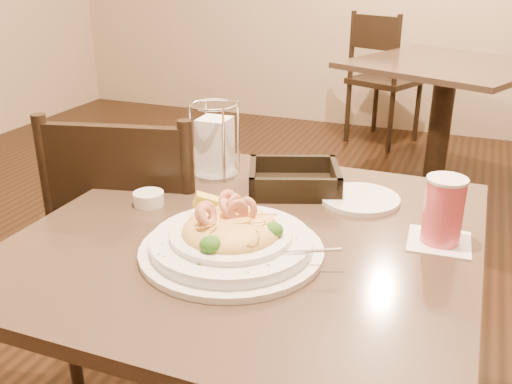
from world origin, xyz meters
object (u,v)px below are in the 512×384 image
(main_table, at_px, (253,326))
(butter_ramekin, at_px, (149,199))
(bread_basket, at_px, (294,181))
(side_plate, at_px, (360,199))
(drink_glass, at_px, (443,211))
(dining_chair_near, at_px, (142,254))
(background_table, at_px, (442,106))
(dining_chair_far, at_px, (382,75))
(pasta_bowl, at_px, (231,238))
(napkin_caddy, at_px, (215,144))

(main_table, xyz_separation_m, butter_ramekin, (-0.27, 0.04, 0.25))
(bread_basket, relative_size, side_plate, 1.43)
(drink_glass, height_order, side_plate, drink_glass)
(dining_chair_near, bearing_deg, background_table, -120.93)
(dining_chair_far, bearing_deg, background_table, 142.45)
(drink_glass, bearing_deg, pasta_bowl, -152.19)
(dining_chair_near, bearing_deg, bread_basket, 169.84)
(main_table, bearing_deg, background_table, 84.37)
(dining_chair_far, height_order, pasta_bowl, dining_chair_far)
(background_table, bearing_deg, pasta_bowl, -95.44)
(drink_glass, height_order, butter_ramekin, drink_glass)
(background_table, distance_m, butter_ramekin, 2.28)
(bread_basket, xyz_separation_m, butter_ramekin, (-0.28, -0.21, -0.01))
(main_table, distance_m, pasta_bowl, 0.29)
(main_table, xyz_separation_m, dining_chair_near, (-0.43, 0.22, -0.02))
(background_table, bearing_deg, dining_chair_far, 119.55)
(background_table, relative_size, dining_chair_near, 1.27)
(drink_glass, xyz_separation_m, bread_basket, (-0.36, 0.16, -0.05))
(drink_glass, xyz_separation_m, butter_ramekin, (-0.64, -0.05, -0.05))
(butter_ramekin, bearing_deg, side_plate, 23.90)
(dining_chair_far, bearing_deg, drink_glass, 124.55)
(dining_chair_near, xyz_separation_m, side_plate, (0.60, 0.01, 0.26))
(background_table, bearing_deg, main_table, -95.63)
(pasta_bowl, bearing_deg, dining_chair_far, 94.51)
(dining_chair_far, bearing_deg, side_plate, 121.44)
(napkin_caddy, relative_size, butter_ramekin, 2.71)
(main_table, distance_m, bread_basket, 0.36)
(background_table, height_order, drink_glass, drink_glass)
(pasta_bowl, height_order, drink_glass, drink_glass)
(main_table, bearing_deg, side_plate, 53.46)
(dining_chair_far, height_order, bread_basket, dining_chair_far)
(background_table, bearing_deg, side_plate, -91.35)
(main_table, relative_size, napkin_caddy, 4.76)
(drink_glass, xyz_separation_m, napkin_caddy, (-0.58, 0.19, 0.01))
(dining_chair_near, distance_m, side_plate, 0.66)
(background_table, height_order, bread_basket, bread_basket)
(bread_basket, distance_m, side_plate, 0.17)
(main_table, distance_m, background_table, 2.26)
(dining_chair_near, distance_m, drink_glass, 0.87)
(main_table, xyz_separation_m, pasta_bowl, (-0.00, -0.10, 0.27))
(background_table, distance_m, dining_chair_near, 2.13)
(dining_chair_near, height_order, pasta_bowl, dining_chair_near)
(dining_chair_far, height_order, napkin_caddy, napkin_caddy)
(pasta_bowl, xyz_separation_m, butter_ramekin, (-0.27, 0.14, -0.02))
(side_plate, bearing_deg, dining_chair_far, 98.54)
(side_plate, height_order, butter_ramekin, butter_ramekin)
(side_plate, bearing_deg, main_table, -126.54)
(pasta_bowl, bearing_deg, dining_chair_near, 142.42)
(background_table, relative_size, bread_basket, 4.50)
(dining_chair_near, height_order, dining_chair_far, same)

